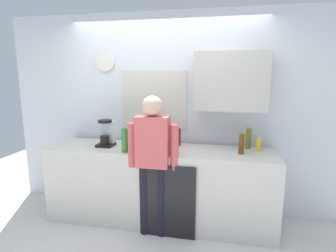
# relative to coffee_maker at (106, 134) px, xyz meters

# --- Properties ---
(ground_plane) EXTENTS (8.00, 8.00, 0.00)m
(ground_plane) POSITION_rel_coffee_maker_xyz_m (0.68, -0.31, -1.09)
(ground_plane) COLOR silver
(kitchen_counter) EXTENTS (2.76, 0.64, 0.94)m
(kitchen_counter) POSITION_rel_coffee_maker_xyz_m (0.68, -0.01, -0.62)
(kitchen_counter) COLOR beige
(kitchen_counter) RESTS_ON ground_plane
(dishwasher_panel) EXTENTS (0.56, 0.02, 0.85)m
(dishwasher_panel) POSITION_rel_coffee_maker_xyz_m (0.89, -0.34, -0.66)
(dishwasher_panel) COLOR black
(dishwasher_panel) RESTS_ON ground_plane
(back_wall_assembly) EXTENTS (4.36, 0.42, 2.60)m
(back_wall_assembly) POSITION_rel_coffee_maker_xyz_m (0.79, 0.39, 0.28)
(back_wall_assembly) COLOR silver
(back_wall_assembly) RESTS_ON ground_plane
(coffee_maker) EXTENTS (0.20, 0.20, 0.33)m
(coffee_maker) POSITION_rel_coffee_maker_xyz_m (0.00, 0.00, 0.00)
(coffee_maker) COLOR black
(coffee_maker) RESTS_ON kitchen_counter
(bottle_amber_beer) EXTENTS (0.06, 0.06, 0.23)m
(bottle_amber_beer) POSITION_rel_coffee_maker_xyz_m (1.64, -0.03, -0.03)
(bottle_amber_beer) COLOR brown
(bottle_amber_beer) RESTS_ON kitchen_counter
(bottle_red_vinegar) EXTENTS (0.06, 0.06, 0.22)m
(bottle_red_vinegar) POSITION_rel_coffee_maker_xyz_m (0.88, 0.19, -0.04)
(bottle_red_vinegar) COLOR maroon
(bottle_red_vinegar) RESTS_ON kitchen_counter
(bottle_clear_soda) EXTENTS (0.09, 0.09, 0.28)m
(bottle_clear_soda) POSITION_rel_coffee_maker_xyz_m (0.33, -0.22, -0.01)
(bottle_clear_soda) COLOR #2D8C33
(bottle_clear_soda) RESTS_ON kitchen_counter
(bottle_olive_oil) EXTENTS (0.06, 0.06, 0.25)m
(bottle_olive_oil) POSITION_rel_coffee_maker_xyz_m (1.73, 0.21, -0.02)
(bottle_olive_oil) COLOR olive
(bottle_olive_oil) RESTS_ON kitchen_counter
(cup_white_mug) EXTENTS (0.08, 0.08, 0.10)m
(cup_white_mug) POSITION_rel_coffee_maker_xyz_m (0.85, -0.24, -0.10)
(cup_white_mug) COLOR white
(cup_white_mug) RESTS_ON kitchen_counter
(potted_plant) EXTENTS (0.15, 0.15, 0.23)m
(potted_plant) POSITION_rel_coffee_maker_xyz_m (0.43, 0.07, -0.01)
(potted_plant) COLOR #9E5638
(potted_plant) RESTS_ON kitchen_counter
(dish_soap) EXTENTS (0.06, 0.06, 0.18)m
(dish_soap) POSITION_rel_coffee_maker_xyz_m (1.84, 0.13, -0.07)
(dish_soap) COLOR yellow
(dish_soap) RESTS_ON kitchen_counter
(person_at_sink) EXTENTS (0.57, 0.22, 1.60)m
(person_at_sink) POSITION_rel_coffee_maker_xyz_m (0.68, -0.31, -0.14)
(person_at_sink) COLOR black
(person_at_sink) RESTS_ON ground_plane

